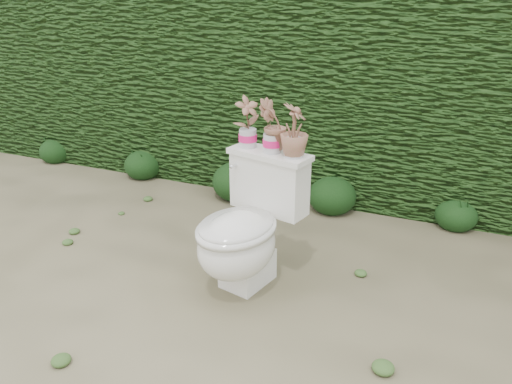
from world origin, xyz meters
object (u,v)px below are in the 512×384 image
at_px(toilet, 245,231).
at_px(potted_plant_right, 294,132).
at_px(potted_plant_left, 248,123).
at_px(potted_plant_center, 272,127).

bearing_deg(toilet, potted_plant_right, 55.62).
xyz_separation_m(potted_plant_left, potted_plant_right, (0.31, -0.07, -0.00)).
relative_size(toilet, potted_plant_center, 2.61).
bearing_deg(potted_plant_left, potted_plant_right, -68.18).
xyz_separation_m(potted_plant_center, potted_plant_right, (0.14, -0.03, -0.00)).
xyz_separation_m(toilet, potted_plant_center, (0.07, 0.23, 0.57)).
relative_size(potted_plant_center, potted_plant_right, 1.03).
bearing_deg(toilet, potted_plant_center, 85.77).
relative_size(toilet, potted_plant_right, 2.69).
height_order(toilet, potted_plant_left, potted_plant_left).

